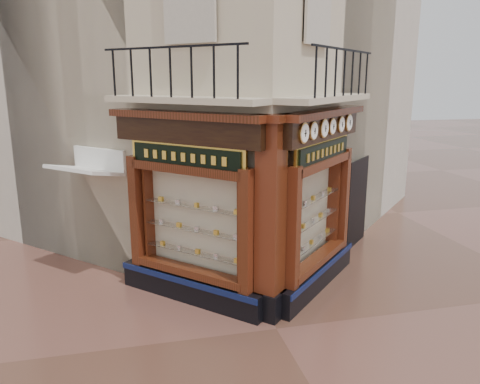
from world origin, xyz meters
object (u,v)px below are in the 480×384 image
object	(u,v)px
signboard_right	(324,152)
clock_d	(332,127)
clock_f	(349,123)
signboard_left	(185,157)
awning	(93,276)
corner_pilaster	(270,223)
clock_a	(304,133)
clock_e	(341,124)
clock_c	(324,128)
clock_b	(313,131)

from	to	relation	value
signboard_right	clock_d	bearing A→B (deg)	-39.67
clock_f	signboard_left	size ratio (longest dim) A/B	0.20
clock_f	awning	size ratio (longest dim) A/B	0.24
clock_d	awning	distance (m)	6.58
corner_pilaster	clock_d	xyz separation A→B (m)	(1.63, 1.03, 1.67)
clock_a	awning	world-z (taller)	clock_a
clock_e	signboard_left	distance (m)	3.53
signboard_left	signboard_right	distance (m)	2.92
clock_a	signboard_left	bearing A→B (deg)	109.44
corner_pilaster	clock_c	world-z (taller)	corner_pilaster
clock_c	clock_e	xyz separation A→B (m)	(0.69, 0.69, 0.00)
clock_c	clock_a	bearing A→B (deg)	-180.00
clock_c	clock_d	world-z (taller)	clock_c
clock_f	signboard_left	distance (m)	3.94
clock_c	awning	size ratio (longest dim) A/B	0.24
clock_d	signboard_left	world-z (taller)	clock_d
signboard_left	signboard_right	world-z (taller)	signboard_left
corner_pilaster	signboard_left	world-z (taller)	corner_pilaster
clock_b	signboard_right	world-z (taller)	clock_b
clock_c	clock_d	xyz separation A→B (m)	(0.32, 0.32, 0.00)
corner_pilaster	clock_f	xyz separation A→B (m)	(2.37, 1.76, 1.67)
clock_e	clock_d	bearing A→B (deg)	180.00
signboard_right	clock_c	bearing A→B (deg)	-160.74
clock_c	clock_e	distance (m)	0.98
clock_a	clock_d	bearing A→B (deg)	0.00
clock_c	awning	world-z (taller)	clock_c
clock_a	clock_b	size ratio (longest dim) A/B	1.09
clock_e	signboard_left	xyz separation A→B (m)	(-3.47, -0.39, -0.52)
clock_f	clock_c	bearing A→B (deg)	-180.00
clock_e	signboard_right	size ratio (longest dim) A/B	0.18
clock_d	awning	world-z (taller)	clock_d
clock_b	clock_d	xyz separation A→B (m)	(0.70, 0.70, 0.00)
clock_d	awning	bearing A→B (deg)	115.73
clock_c	signboard_left	xyz separation A→B (m)	(-2.78, 0.30, -0.52)
clock_c	awning	xyz separation A→B (m)	(-4.86, 2.13, -3.62)
corner_pilaster	clock_e	world-z (taller)	corner_pilaster
awning	signboard_right	bearing A→B (deg)	-155.04
clock_a	clock_d	world-z (taller)	clock_a
clock_c	signboard_right	world-z (taller)	clock_c
clock_f	signboard_right	bearing A→B (deg)	174.60
clock_b	clock_d	world-z (taller)	clock_b
clock_a	signboard_left	world-z (taller)	clock_a
clock_e	clock_a	bearing A→B (deg)	180.00
clock_b	clock_f	bearing A→B (deg)	0.00
clock_b	clock_e	bearing A→B (deg)	0.00
clock_f	signboard_left	xyz separation A→B (m)	(-3.83, -0.75, -0.52)
signboard_left	signboard_right	size ratio (longest dim) A/B	1.02
clock_c	clock_b	bearing A→B (deg)	-180.00
signboard_right	clock_f	bearing A→B (deg)	-5.40
awning	clock_c	bearing A→B (deg)	-158.64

